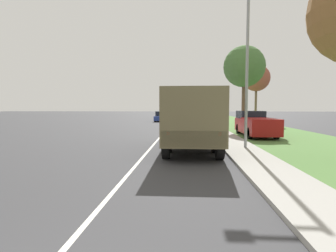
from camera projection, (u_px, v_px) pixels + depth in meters
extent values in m
plane|color=#38383A|center=(174.00, 121.00, 40.90)|extent=(180.00, 180.00, 0.00)
cube|color=silver|center=(174.00, 121.00, 40.90)|extent=(0.12, 120.00, 0.00)
cube|color=#9E9B93|center=(203.00, 120.00, 40.59)|extent=(1.80, 120.00, 0.12)
cube|color=#4C7538|center=(232.00, 121.00, 40.30)|extent=(7.00, 120.00, 0.02)
cube|color=#545B3D|center=(191.00, 114.00, 15.27)|extent=(2.45, 1.97, 2.15)
cube|color=brown|center=(192.00, 115.00, 11.77)|extent=(2.45, 5.07, 2.24)
cube|color=#545B3D|center=(194.00, 139.00, 9.35)|extent=(2.33, 0.10, 0.60)
cube|color=red|center=(168.00, 133.00, 9.38)|extent=(0.12, 0.06, 0.12)
cube|color=red|center=(220.00, 134.00, 9.25)|extent=(0.12, 0.06, 0.12)
cylinder|color=black|center=(172.00, 133.00, 15.33)|extent=(0.30, 1.16, 1.16)
cylinder|color=black|center=(209.00, 133.00, 15.18)|extent=(0.30, 1.16, 1.16)
cylinder|color=black|center=(166.00, 144.00, 10.66)|extent=(0.30, 1.16, 1.16)
cylinder|color=black|center=(220.00, 145.00, 10.52)|extent=(0.30, 1.16, 1.16)
cylinder|color=black|center=(169.00, 140.00, 12.17)|extent=(0.30, 1.16, 1.16)
cylinder|color=black|center=(215.00, 140.00, 12.03)|extent=(0.30, 1.16, 1.16)
cube|color=silver|center=(188.00, 123.00, 26.71)|extent=(1.75, 4.16, 0.71)
cube|color=black|center=(188.00, 116.00, 26.74)|extent=(1.54, 1.87, 0.73)
cylinder|color=black|center=(180.00, 124.00, 28.10)|extent=(0.20, 0.64, 0.64)
cylinder|color=black|center=(195.00, 124.00, 28.00)|extent=(0.20, 0.64, 0.64)
cylinder|color=black|center=(180.00, 126.00, 25.45)|extent=(0.20, 0.64, 0.64)
cylinder|color=black|center=(196.00, 126.00, 25.34)|extent=(0.20, 0.64, 0.64)
cube|color=navy|center=(161.00, 118.00, 38.65)|extent=(1.72, 4.23, 0.64)
cube|color=black|center=(161.00, 114.00, 38.69)|extent=(1.51, 1.90, 0.67)
cylinder|color=black|center=(157.00, 119.00, 40.06)|extent=(0.20, 0.64, 0.64)
cylinder|color=black|center=(167.00, 119.00, 39.96)|extent=(0.20, 0.64, 0.64)
cylinder|color=black|center=(155.00, 120.00, 37.37)|extent=(0.20, 0.64, 0.64)
cylinder|color=black|center=(166.00, 120.00, 37.27)|extent=(0.20, 0.64, 0.64)
cube|color=black|center=(185.00, 115.00, 51.24)|extent=(1.88, 3.96, 0.63)
cube|color=black|center=(185.00, 112.00, 51.28)|extent=(1.65, 1.78, 0.66)
cylinder|color=black|center=(181.00, 116.00, 52.57)|extent=(0.20, 0.64, 0.64)
cylinder|color=black|center=(189.00, 116.00, 52.46)|extent=(0.20, 0.64, 0.64)
cylinder|color=black|center=(181.00, 116.00, 50.05)|extent=(0.20, 0.64, 0.64)
cylinder|color=black|center=(189.00, 117.00, 49.94)|extent=(0.20, 0.64, 0.64)
cube|color=black|center=(172.00, 114.00, 64.36)|extent=(1.75, 4.83, 0.58)
cube|color=black|center=(172.00, 111.00, 64.41)|extent=(1.54, 2.17, 0.62)
cylinder|color=black|center=(170.00, 114.00, 65.96)|extent=(0.20, 0.64, 0.64)
cylinder|color=black|center=(176.00, 114.00, 65.86)|extent=(0.20, 0.64, 0.64)
cylinder|color=black|center=(169.00, 115.00, 62.88)|extent=(0.20, 0.64, 0.64)
cylinder|color=black|center=(175.00, 115.00, 62.78)|extent=(0.20, 0.64, 0.64)
cube|color=maroon|center=(256.00, 126.00, 18.88)|extent=(1.92, 5.67, 0.98)
cube|color=black|center=(250.00, 115.00, 20.46)|extent=(1.77, 2.38, 0.58)
cube|color=maroon|center=(260.00, 119.00, 17.66)|extent=(1.92, 3.29, 0.12)
cylinder|color=black|center=(238.00, 129.00, 20.82)|extent=(0.24, 0.76, 0.76)
cylinder|color=black|center=(260.00, 129.00, 20.71)|extent=(0.24, 0.76, 0.76)
cylinder|color=black|center=(250.00, 133.00, 17.10)|extent=(0.24, 0.76, 0.76)
cylinder|color=black|center=(276.00, 133.00, 16.99)|extent=(0.24, 0.76, 0.76)
cylinder|color=gray|center=(247.00, 68.00, 12.67)|extent=(0.14, 0.14, 7.80)
cylinder|color=brown|center=(243.00, 104.00, 23.44)|extent=(0.32, 0.32, 4.68)
sphere|color=#477038|center=(244.00, 66.00, 23.20)|extent=(3.65, 3.65, 3.65)
cylinder|color=brown|center=(256.00, 105.00, 32.33)|extent=(0.28, 0.28, 4.77)
sphere|color=brown|center=(256.00, 78.00, 32.09)|extent=(3.28, 3.28, 3.28)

